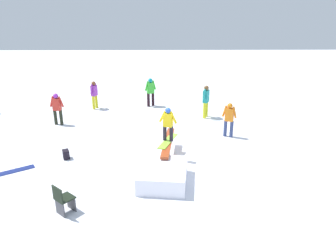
{
  "coord_description": "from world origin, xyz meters",
  "views": [
    {
      "loc": [
        -11.04,
        0.15,
        5.46
      ],
      "look_at": [
        0.0,
        0.0,
        1.29
      ],
      "focal_mm": 35.0,
      "sensor_mm": 36.0,
      "label": 1
    }
  ],
  "objects_px": {
    "rail_feature": "(168,144)",
    "loose_snowboard_navy": "(14,171)",
    "bystander_purple": "(94,93)",
    "backpack_on_snow": "(66,154)",
    "bystander_red": "(57,107)",
    "bystander_teal": "(206,100)",
    "bystander_orange": "(229,118)",
    "main_rider_on_rail": "(168,125)",
    "folding_chair": "(63,200)",
    "bystander_green": "(151,91)"
  },
  "relations": [
    {
      "from": "bystander_red",
      "to": "folding_chair",
      "type": "distance_m",
      "value": 7.46
    },
    {
      "from": "bystander_green",
      "to": "rail_feature",
      "type": "bearing_deg",
      "value": -113.06
    },
    {
      "from": "bystander_red",
      "to": "backpack_on_snow",
      "type": "xyz_separation_m",
      "value": [
        -3.69,
        -1.37,
        -0.69
      ]
    },
    {
      "from": "main_rider_on_rail",
      "to": "backpack_on_snow",
      "type": "height_order",
      "value": "main_rider_on_rail"
    },
    {
      "from": "folding_chair",
      "to": "bystander_green",
      "type": "bearing_deg",
      "value": -60.56
    },
    {
      "from": "loose_snowboard_navy",
      "to": "bystander_green",
      "type": "bearing_deg",
      "value": -153.32
    },
    {
      "from": "bystander_teal",
      "to": "bystander_orange",
      "type": "height_order",
      "value": "bystander_teal"
    },
    {
      "from": "backpack_on_snow",
      "to": "bystander_teal",
      "type": "bearing_deg",
      "value": -74.79
    },
    {
      "from": "loose_snowboard_navy",
      "to": "main_rider_on_rail",
      "type": "bearing_deg",
      "value": 157.15
    },
    {
      "from": "main_rider_on_rail",
      "to": "bystander_red",
      "type": "xyz_separation_m",
      "value": [
        3.72,
        5.17,
        -0.46
      ]
    },
    {
      "from": "bystander_green",
      "to": "folding_chair",
      "type": "bearing_deg",
      "value": -132.01
    },
    {
      "from": "bystander_red",
      "to": "bystander_green",
      "type": "bearing_deg",
      "value": 41.26
    },
    {
      "from": "rail_feature",
      "to": "backpack_on_snow",
      "type": "xyz_separation_m",
      "value": [
        0.03,
        3.8,
        -0.43
      ]
    },
    {
      "from": "rail_feature",
      "to": "backpack_on_snow",
      "type": "relative_size",
      "value": 7.9
    },
    {
      "from": "rail_feature",
      "to": "folding_chair",
      "type": "xyz_separation_m",
      "value": [
        -3.37,
        2.9,
        -0.18
      ]
    },
    {
      "from": "bystander_teal",
      "to": "bystander_purple",
      "type": "relative_size",
      "value": 1.08
    },
    {
      "from": "bystander_teal",
      "to": "bystander_purple",
      "type": "bearing_deg",
      "value": 101.02
    },
    {
      "from": "rail_feature",
      "to": "bystander_purple",
      "type": "height_order",
      "value": "bystander_purple"
    },
    {
      "from": "main_rider_on_rail",
      "to": "loose_snowboard_navy",
      "type": "distance_m",
      "value": 5.59
    },
    {
      "from": "rail_feature",
      "to": "bystander_teal",
      "type": "distance_m",
      "value": 5.08
    },
    {
      "from": "bystander_purple",
      "to": "bystander_teal",
      "type": "bearing_deg",
      "value": 97.79
    },
    {
      "from": "main_rider_on_rail",
      "to": "bystander_teal",
      "type": "distance_m",
      "value": 5.09
    },
    {
      "from": "bystander_teal",
      "to": "backpack_on_snow",
      "type": "bearing_deg",
      "value": 154.78
    },
    {
      "from": "bystander_orange",
      "to": "bystander_purple",
      "type": "xyz_separation_m",
      "value": [
        4.14,
        6.56,
        0.0
      ]
    },
    {
      "from": "bystander_red",
      "to": "loose_snowboard_navy",
      "type": "xyz_separation_m",
      "value": [
        -4.67,
        0.18,
        -0.84
      ]
    },
    {
      "from": "backpack_on_snow",
      "to": "rail_feature",
      "type": "bearing_deg",
      "value": -114.15
    },
    {
      "from": "bystander_teal",
      "to": "bystander_red",
      "type": "xyz_separation_m",
      "value": [
        -0.96,
        7.13,
        -0.07
      ]
    },
    {
      "from": "bystander_red",
      "to": "backpack_on_snow",
      "type": "height_order",
      "value": "bystander_red"
    },
    {
      "from": "rail_feature",
      "to": "loose_snowboard_navy",
      "type": "xyz_separation_m",
      "value": [
        -0.94,
        5.35,
        -0.58
      ]
    },
    {
      "from": "rail_feature",
      "to": "bystander_teal",
      "type": "bearing_deg",
      "value": -16.56
    },
    {
      "from": "bystander_red",
      "to": "bystander_purple",
      "type": "height_order",
      "value": "bystander_red"
    },
    {
      "from": "loose_snowboard_navy",
      "to": "bystander_teal",
      "type": "bearing_deg",
      "value": -175.29
    },
    {
      "from": "bystander_green",
      "to": "backpack_on_snow",
      "type": "distance_m",
      "value": 7.27
    },
    {
      "from": "bystander_green",
      "to": "loose_snowboard_navy",
      "type": "relative_size",
      "value": 1.17
    },
    {
      "from": "rail_feature",
      "to": "loose_snowboard_navy",
      "type": "height_order",
      "value": "rail_feature"
    },
    {
      "from": "bystander_purple",
      "to": "rail_feature",
      "type": "bearing_deg",
      "value": 54.81
    },
    {
      "from": "bystander_green",
      "to": "bystander_teal",
      "type": "bearing_deg",
      "value": -65.43
    },
    {
      "from": "rail_feature",
      "to": "folding_chair",
      "type": "height_order",
      "value": "folding_chair"
    },
    {
      "from": "folding_chair",
      "to": "main_rider_on_rail",
      "type": "bearing_deg",
      "value": -89.9
    },
    {
      "from": "loose_snowboard_navy",
      "to": "backpack_on_snow",
      "type": "distance_m",
      "value": 1.84
    },
    {
      "from": "bystander_orange",
      "to": "loose_snowboard_navy",
      "type": "distance_m",
      "value": 8.59
    },
    {
      "from": "bystander_teal",
      "to": "bystander_orange",
      "type": "bearing_deg",
      "value": -139.29
    },
    {
      "from": "main_rider_on_rail",
      "to": "folding_chair",
      "type": "relative_size",
      "value": 1.71
    },
    {
      "from": "bystander_red",
      "to": "loose_snowboard_navy",
      "type": "height_order",
      "value": "bystander_red"
    },
    {
      "from": "bystander_teal",
      "to": "backpack_on_snow",
      "type": "xyz_separation_m",
      "value": [
        -4.65,
        5.76,
        -0.76
      ]
    },
    {
      "from": "main_rider_on_rail",
      "to": "backpack_on_snow",
      "type": "relative_size",
      "value": 4.43
    },
    {
      "from": "loose_snowboard_navy",
      "to": "bystander_red",
      "type": "bearing_deg",
      "value": -125.04
    },
    {
      "from": "rail_feature",
      "to": "loose_snowboard_navy",
      "type": "bearing_deg",
      "value": 106.16
    },
    {
      "from": "bystander_purple",
      "to": "folding_chair",
      "type": "height_order",
      "value": "bystander_purple"
    },
    {
      "from": "main_rider_on_rail",
      "to": "bystander_green",
      "type": "xyz_separation_m",
      "value": [
        6.65,
        0.88,
        -0.42
      ]
    }
  ]
}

